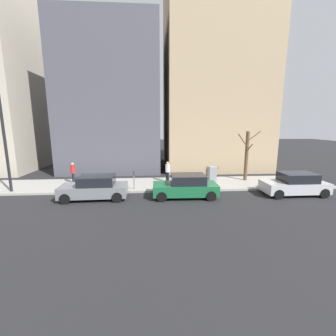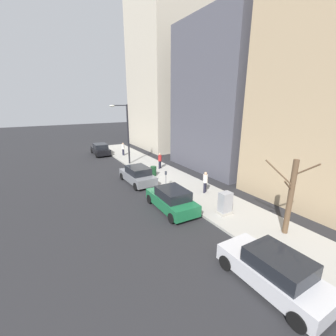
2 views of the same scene
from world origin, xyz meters
name	(u,v)px [view 1 (image 1 of 2)]	position (x,y,z in m)	size (l,w,h in m)	color
ground_plane	(94,194)	(0.00, 0.00, 0.00)	(120.00, 120.00, 0.00)	#232326
sidewalk	(100,185)	(2.00, 0.00, 0.07)	(4.00, 36.00, 0.15)	#9E9B93
parked_car_silver	(295,184)	(-1.14, -13.76, 0.74)	(1.93, 4.21, 1.52)	#B7B7BC
parked_car_green	(186,186)	(-1.12, -6.26, 0.74)	(2.00, 4.24, 1.52)	#196038
parked_car_grey	(95,188)	(-1.04, -0.35, 0.74)	(2.01, 4.24, 1.52)	slate
parking_meter	(134,178)	(0.45, -2.74, 0.98)	(0.14, 0.10, 1.35)	slate
utility_box	(212,176)	(1.30, -8.65, 0.85)	(0.83, 0.61, 1.43)	#A8A399
streetlamp	(1,136)	(0.28, 5.78, 4.02)	(1.97, 0.32, 6.50)	black
bare_tree	(247,155)	(2.58, -11.86, 2.28)	(1.00, 2.23, 4.10)	brown
trash_bin	(91,182)	(0.90, 0.42, 0.60)	(0.56, 0.56, 0.90)	#14381E
pedestrian_near_meter	(168,171)	(2.47, -5.30, 1.09)	(0.37, 0.36, 1.66)	#1E1E2D
pedestrian_midblock	(73,172)	(2.56, 2.20, 1.09)	(0.36, 0.36, 1.66)	#1E1E2D
office_tower_left	(214,33)	(10.77, -10.95, 14.43)	(10.54, 10.54, 28.86)	tan
office_block_center	(113,101)	(10.39, 0.06, 7.29)	(9.78, 9.78, 14.57)	#4C4C56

